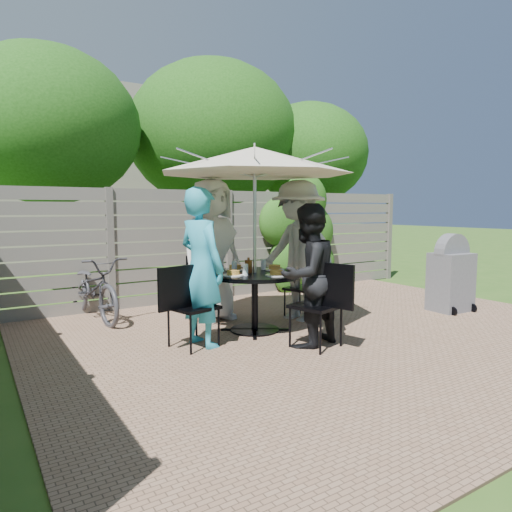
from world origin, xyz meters
TOP-DOWN VIEW (x-y plane):
  - backyard_envelope at (0.09, 10.29)m, footprint 60.00×60.00m
  - patio_table at (-0.81, 0.88)m, footprint 1.36×1.36m
  - umbrella at (-0.81, 0.88)m, footprint 2.81×2.81m
  - chair_back at (-1.02, 1.82)m, footprint 0.52×0.66m
  - person_back at (-0.99, 1.69)m, footprint 1.06×0.81m
  - chair_left at (-1.75, 0.67)m, footprint 0.71×0.54m
  - person_left at (-1.62, 0.70)m, footprint 0.56×0.72m
  - chair_front at (-0.60, -0.06)m, footprint 0.57×0.74m
  - person_front at (-0.63, 0.07)m, footprint 0.89×0.76m
  - chair_right at (0.13, 1.09)m, footprint 0.67×0.52m
  - person_right at (0.00, 1.06)m, footprint 0.96×1.36m
  - plate_back at (-0.89, 1.23)m, footprint 0.26×0.26m
  - plate_left at (-1.16, 0.80)m, footprint 0.26×0.26m
  - plate_front at (-0.73, 0.53)m, footprint 0.26×0.26m
  - plate_right at (-0.46, 0.96)m, footprint 0.26×0.26m
  - glass_back at (-0.97, 1.11)m, footprint 0.07×0.07m
  - glass_left at (-1.04, 0.72)m, footprint 0.07×0.07m
  - glass_right at (-0.58, 1.04)m, footprint 0.07×0.07m
  - syrup_jug at (-0.88, 0.92)m, footprint 0.09×0.09m
  - coffee_cup at (-0.76, 1.12)m, footprint 0.08×0.08m
  - bicycle at (-2.35, 2.60)m, footprint 0.80×1.76m
  - bbq_grill at (2.25, 0.26)m, footprint 0.60×0.47m

SIDE VIEW (x-z plane):
  - chair_back at x=-1.02m, z-range -0.17..0.69m
  - chair_right at x=0.13m, z-range -0.17..0.70m
  - chair_left at x=-1.75m, z-range -0.19..0.75m
  - chair_front at x=-0.60m, z-range -0.19..0.77m
  - bicycle at x=-2.35m, z-range 0.00..0.90m
  - patio_table at x=-0.81m, z-range 0.15..0.90m
  - bbq_grill at x=2.25m, z-range -0.05..1.12m
  - plate_back at x=-0.89m, z-range 0.74..0.81m
  - plate_left at x=-1.16m, z-range 0.74..0.81m
  - plate_front at x=-0.73m, z-range 0.74..0.81m
  - plate_right at x=-0.46m, z-range 0.74..0.81m
  - person_front at x=-0.63m, z-range 0.00..1.60m
  - coffee_cup at x=-0.76m, z-range 0.75..0.87m
  - glass_back at x=-0.97m, z-range 0.75..0.89m
  - glass_left at x=-1.04m, z-range 0.75..0.89m
  - glass_right at x=-0.58m, z-range 0.75..0.89m
  - syrup_jug at x=-0.88m, z-range 0.75..0.91m
  - person_left at x=-1.62m, z-range 0.00..1.77m
  - person_right at x=0.00m, z-range 0.00..1.92m
  - person_back at x=-0.99m, z-range 0.00..1.94m
  - umbrella at x=-0.81m, z-range 0.97..3.25m
  - backyard_envelope at x=0.09m, z-range 0.11..5.11m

